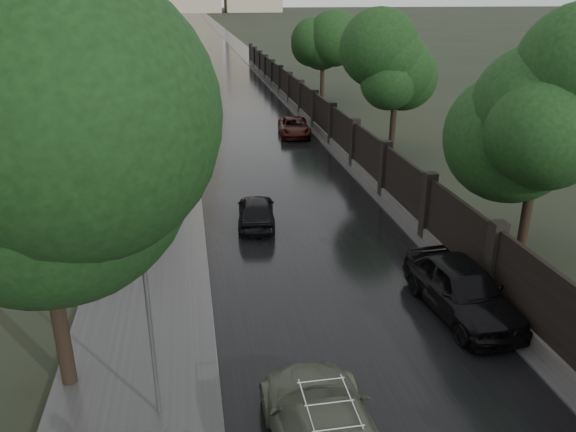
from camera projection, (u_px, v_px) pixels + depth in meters
The scene contains 14 objects.
road at pixel (196, 22), 186.15m from camera, with size 8.00×420.00×0.02m, color black.
sidewalk_left at pixel (177, 22), 185.14m from camera, with size 4.00×420.00×0.16m, color #2D2D2D.
verge_right at pixel (212, 22), 187.03m from camera, with size 3.00×420.00×0.08m, color #2D2D2D.
fence_right at pixel (309, 108), 41.99m from camera, with size 0.45×75.72×2.70m.
tree_left_near at pixel (26, 130), 11.46m from camera, with size 5.44×5.44×9.16m.
tree_left_far at pixel (127, 56), 36.53m from camera, with size 4.25×4.25×7.39m.
tree_right_a at pixel (542, 122), 19.04m from camera, with size 4.08×4.08×7.01m.
tree_right_b at pixel (397, 70), 31.85m from camera, with size 4.08×4.08×7.01m.
tree_right_c at pixel (323, 44), 48.31m from camera, with size 4.08×4.08×7.01m.
lamp_post at pixel (149, 317), 11.83m from camera, with size 0.25×0.12×5.11m.
traffic_light at pixel (189, 112), 33.61m from camera, with size 0.16×0.32×4.00m.
hatchback_left at pixel (256, 211), 23.26m from camera, with size 1.50×3.73×1.27m, color black.
car_right_near at pixel (462, 289), 16.72m from camera, with size 1.94×4.82×1.64m, color black.
car_right_far at pixel (294, 127), 38.01m from camera, with size 1.98×4.29×1.19m, color black.
Camera 1 is at (-4.30, -9.07, 9.02)m, focal length 35.00 mm.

